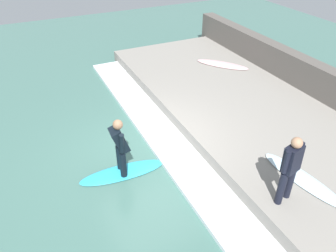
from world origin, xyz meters
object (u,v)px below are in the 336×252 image
surfer_waiting_near (290,167)px  surfboard_waiting_near (303,179)px  surfboard_spare (222,64)px  surfer_riding (120,144)px  surfboard_riding (123,172)px

surfer_waiting_near → surfboard_waiting_near: size_ratio=0.72×
surfer_waiting_near → surfboard_spare: surfer_waiting_near is taller
surfer_waiting_near → surfer_riding: bearing=134.3°
surfboard_riding → surfboard_spare: size_ratio=1.10×
surfer_riding → surfboard_spare: surfer_riding is taller
surfer_waiting_near → surfboard_waiting_near: bearing=17.1°
surfboard_riding → surfboard_waiting_near: bearing=-35.2°
surfboard_riding → surfer_waiting_near: 3.86m
surfer_waiting_near → surfboard_waiting_near: 1.18m
surfer_riding → surfer_waiting_near: bearing=-45.7°
surfboard_riding → surfer_riding: bearing=180.0°
surfboard_waiting_near → surfboard_spare: bearing=72.5°
surfer_riding → surfer_waiting_near: 3.67m
surfboard_waiting_near → surfboard_spare: (1.90, 6.03, 0.00)m
surfboard_riding → surfboard_spare: surfboard_spare is taller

